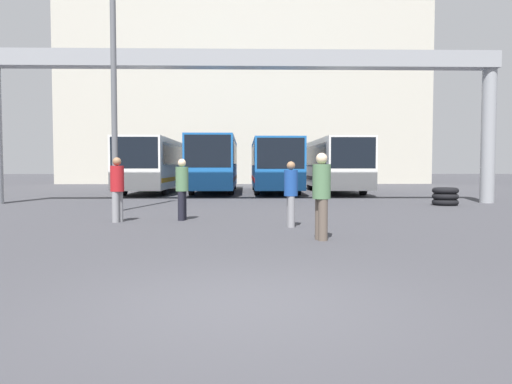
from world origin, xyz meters
TOP-DOWN VIEW (x-y plane):
  - ground_plane at (0.00, 0.00)m, footprint 200.00×200.00m
  - building_backdrop at (0.00, 45.33)m, footprint 34.08×12.00m
  - overhead_gantry at (0.00, 15.69)m, footprint 21.61×0.80m
  - bus_slot_0 at (-5.47, 24.86)m, footprint 2.61×11.09m
  - bus_slot_1 at (-1.82, 25.32)m, footprint 2.55×12.02m
  - bus_slot_2 at (1.82, 25.00)m, footprint 2.62×11.37m
  - bus_slot_3 at (5.47, 24.74)m, footprint 2.49×10.85m
  - pedestrian_mid_left at (-3.58, 8.56)m, footprint 0.38×0.38m
  - pedestrian_near_right at (1.22, 7.30)m, footprint 0.36×0.36m
  - pedestrian_mid_right at (-1.81, 9.01)m, footprint 0.37×0.37m
  - pedestrian_near_left at (1.66, 4.99)m, footprint 0.39×0.39m
  - tire_stack at (8.19, 14.46)m, footprint 1.04×1.04m
  - lamp_post at (-4.50, 11.89)m, footprint 0.36×0.36m

SIDE VIEW (x-z plane):
  - ground_plane at x=0.00m, z-range 0.00..0.00m
  - tire_stack at x=8.19m, z-range 0.00..0.72m
  - pedestrian_near_right at x=1.22m, z-range 0.05..1.76m
  - pedestrian_mid_right at x=-1.81m, z-range 0.06..1.86m
  - pedestrian_mid_left at x=-3.58m, z-range 0.06..1.89m
  - pedestrian_near_left at x=1.66m, z-range 0.06..1.92m
  - bus_slot_2 at x=1.82m, z-range 0.24..3.35m
  - bus_slot_3 at x=5.47m, z-range 0.24..3.39m
  - bus_slot_0 at x=-5.47m, z-range 0.24..3.40m
  - bus_slot_1 at x=-1.82m, z-range 0.25..3.51m
  - lamp_post at x=-4.50m, z-range 0.37..9.20m
  - overhead_gantry at x=0.00m, z-range 2.05..8.50m
  - building_backdrop at x=0.00m, z-range 0.00..16.43m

